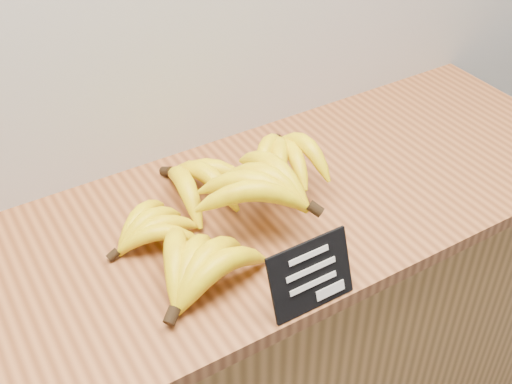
{
  "coord_description": "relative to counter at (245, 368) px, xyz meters",
  "views": [
    {
      "loc": [
        -0.63,
        1.94,
        1.73
      ],
      "look_at": [
        -0.17,
        2.7,
        1.02
      ],
      "focal_mm": 45.0,
      "sensor_mm": 36.0,
      "label": 1
    }
  ],
  "objects": [
    {
      "name": "banana_pile",
      "position": [
        -0.05,
        -0.01,
        0.54
      ],
      "size": [
        0.5,
        0.37,
        0.13
      ],
      "color": "yellow",
      "rests_on": "counter_top"
    },
    {
      "name": "chalkboard_sign",
      "position": [
        -0.01,
        -0.24,
        0.54
      ],
      "size": [
        0.15,
        0.04,
        0.11
      ],
      "primitive_type": "cube",
      "rotation": [
        -0.34,
        0.0,
        0.0
      ],
      "color": "black",
      "rests_on": "counter_top"
    },
    {
      "name": "counter_top",
      "position": [
        -0.0,
        0.0,
        0.47
      ],
      "size": [
        1.58,
        0.54,
        0.03
      ],
      "primitive_type": "cube",
      "color": "#95572E",
      "rests_on": "counter"
    },
    {
      "name": "counter",
      "position": [
        0.0,
        0.0,
        0.0
      ],
      "size": [
        1.52,
        0.5,
        0.9
      ],
      "primitive_type": "cube",
      "color": "#AA7537",
      "rests_on": "ground"
    }
  ]
}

